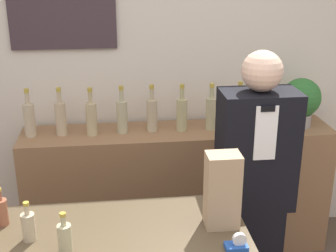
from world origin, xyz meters
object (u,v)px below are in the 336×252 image
at_px(shopkeeper, 253,195).
at_px(tape_dispenser, 237,244).
at_px(potted_plant, 301,100).
at_px(paper_bag, 222,190).

height_order(shopkeeper, tape_dispenser, shopkeeper).
height_order(potted_plant, tape_dispenser, potted_plant).
bearing_deg(potted_plant, paper_bag, -124.63).
bearing_deg(potted_plant, shopkeeper, -126.19).
relative_size(shopkeeper, paper_bag, 4.73).
bearing_deg(shopkeeper, tape_dispenser, -112.36).
bearing_deg(tape_dispenser, potted_plant, 59.91).
relative_size(shopkeeper, potted_plant, 4.72).
relative_size(shopkeeper, tape_dispenser, 17.56).
height_order(potted_plant, paper_bag, paper_bag).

